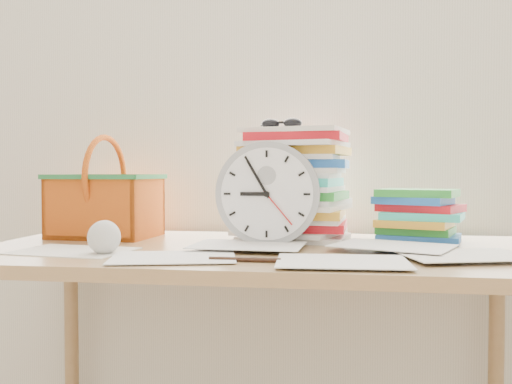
% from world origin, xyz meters
% --- Properties ---
extents(curtain, '(2.40, 0.01, 2.50)m').
position_xyz_m(curtain, '(0.00, 1.98, 1.30)').
color(curtain, white).
rests_on(curtain, room_shell).
extents(desk, '(1.40, 0.70, 0.75)m').
position_xyz_m(desk, '(0.00, 1.60, 0.68)').
color(desk, olive).
rests_on(desk, ground).
extents(paper_stack, '(0.35, 0.31, 0.31)m').
position_xyz_m(paper_stack, '(0.07, 1.78, 0.90)').
color(paper_stack, white).
rests_on(paper_stack, desk).
extents(clock, '(0.27, 0.05, 0.27)m').
position_xyz_m(clock, '(0.02, 1.65, 0.88)').
color(clock, '#9A9C9E').
rests_on(clock, desk).
extents(sunglasses, '(0.16, 0.14, 0.03)m').
position_xyz_m(sunglasses, '(0.04, 1.77, 1.07)').
color(sunglasses, black).
rests_on(sunglasses, paper_stack).
extents(book_stack, '(0.29, 0.26, 0.14)m').
position_xyz_m(book_stack, '(0.41, 1.78, 0.82)').
color(book_stack, white).
rests_on(book_stack, desk).
extents(basket, '(0.30, 0.24, 0.29)m').
position_xyz_m(basket, '(-0.47, 1.76, 0.89)').
color(basket, orange).
rests_on(basket, desk).
extents(crumpled_ball, '(0.08, 0.08, 0.08)m').
position_xyz_m(crumpled_ball, '(-0.33, 1.43, 0.79)').
color(crumpled_ball, silver).
rests_on(crumpled_ball, desk).
extents(pen, '(0.15, 0.01, 0.01)m').
position_xyz_m(pen, '(0.01, 1.36, 0.76)').
color(pen, black).
rests_on(pen, desk).
extents(scattered_papers, '(1.26, 0.42, 0.02)m').
position_xyz_m(scattered_papers, '(0.00, 1.60, 0.76)').
color(scattered_papers, white).
rests_on(scattered_papers, desk).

